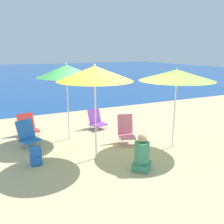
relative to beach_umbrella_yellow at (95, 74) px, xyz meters
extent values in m
plane|color=#C6B284|center=(0.72, 0.20, -2.08)|extent=(60.00, 60.00, 0.00)
cube|color=#19478C|center=(0.72, 24.92, -2.07)|extent=(60.00, 40.00, 0.01)
cylinder|color=white|center=(0.00, 0.00, -1.12)|extent=(0.04, 0.04, 1.91)
cone|color=yellow|center=(0.00, 0.00, 0.00)|extent=(1.76, 1.76, 0.34)
sphere|color=white|center=(0.00, 0.00, 0.19)|extent=(0.04, 0.04, 0.04)
cylinder|color=white|center=(2.19, -0.22, -1.16)|extent=(0.04, 0.04, 1.82)
cone|color=#8ECC3D|center=(2.19, -0.22, -0.11)|extent=(1.96, 1.96, 0.28)
sphere|color=white|center=(2.19, -0.22, 0.05)|extent=(0.04, 0.04, 0.04)
cylinder|color=white|center=(-0.19, 1.63, -1.15)|extent=(0.04, 0.04, 1.85)
cone|color=#47B756|center=(-0.19, 1.63, -0.05)|extent=(1.68, 1.68, 0.35)
sphere|color=white|center=(-0.19, 1.63, 0.14)|extent=(0.04, 0.04, 0.04)
cylinder|color=silver|center=(0.90, 0.34, -1.96)|extent=(0.02, 0.02, 0.22)
cylinder|color=silver|center=(1.26, 0.24, -1.96)|extent=(0.02, 0.02, 0.22)
cylinder|color=silver|center=(1.03, 0.75, -1.96)|extent=(0.02, 0.02, 0.22)
cylinder|color=silver|center=(1.38, 0.64, -1.96)|extent=(0.02, 0.02, 0.22)
cube|color=pink|center=(1.14, 0.49, -1.84)|extent=(0.55, 0.60, 0.04)
cube|color=pink|center=(1.21, 0.73, -1.54)|extent=(0.45, 0.23, 0.56)
cylinder|color=silver|center=(-1.45, 1.26, -1.99)|extent=(0.02, 0.02, 0.17)
cylinder|color=silver|center=(-1.07, 1.42, -1.99)|extent=(0.02, 0.02, 0.17)
cylinder|color=silver|center=(-1.59, 1.58, -1.99)|extent=(0.02, 0.02, 0.17)
cylinder|color=silver|center=(-1.21, 1.74, -1.99)|extent=(0.02, 0.02, 0.17)
cube|color=blue|center=(-1.33, 1.50, -1.89)|extent=(0.61, 0.58, 0.04)
cube|color=blue|center=(-1.42, 1.69, -1.61)|extent=(0.53, 0.38, 0.52)
cylinder|color=silver|center=(-1.38, 2.16, -2.00)|extent=(0.02, 0.02, 0.16)
cylinder|color=silver|center=(-0.97, 2.26, -2.00)|extent=(0.02, 0.02, 0.16)
cylinder|color=silver|center=(-1.48, 2.54, -2.00)|extent=(0.02, 0.02, 0.16)
cylinder|color=silver|center=(-1.07, 2.65, -2.00)|extent=(0.02, 0.02, 0.16)
cube|color=red|center=(-1.23, 2.40, -1.90)|extent=(0.60, 0.58, 0.04)
cube|color=red|center=(-1.28, 2.63, -1.63)|extent=(0.53, 0.30, 0.48)
cylinder|color=silver|center=(0.83, 1.90, -2.00)|extent=(0.02, 0.02, 0.15)
cylinder|color=silver|center=(1.22, 2.02, -2.00)|extent=(0.02, 0.02, 0.15)
cylinder|color=silver|center=(0.73, 2.24, -2.00)|extent=(0.02, 0.02, 0.15)
cylinder|color=silver|center=(1.11, 2.37, -2.00)|extent=(0.02, 0.02, 0.15)
cube|color=purple|center=(0.97, 2.13, -1.91)|extent=(0.58, 0.55, 0.04)
cube|color=purple|center=(0.91, 2.34, -1.65)|extent=(0.50, 0.29, 0.47)
cube|color=#3F8C66|center=(0.69, -0.98, -2.00)|extent=(0.56, 0.56, 0.16)
cylinder|color=#3F8C66|center=(0.69, -0.98, -1.67)|extent=(0.33, 0.33, 0.48)
sphere|color=tan|center=(0.69, -0.98, -1.34)|extent=(0.19, 0.19, 0.19)
cube|color=blue|center=(-1.39, 0.31, -1.87)|extent=(0.25, 0.23, 0.42)
cube|color=blue|center=(-1.39, 0.18, -1.95)|extent=(0.17, 0.03, 0.19)
cylinder|color=#4CB266|center=(2.23, 2.17, -2.00)|extent=(0.08, 0.08, 0.14)
cylinder|color=#4CB266|center=(2.23, 2.17, -1.91)|extent=(0.04, 0.04, 0.05)
cylinder|color=black|center=(2.23, 2.17, -1.87)|extent=(0.04, 0.04, 0.02)
camera|label=1|loc=(-2.15, -5.28, 0.52)|focal=40.00mm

